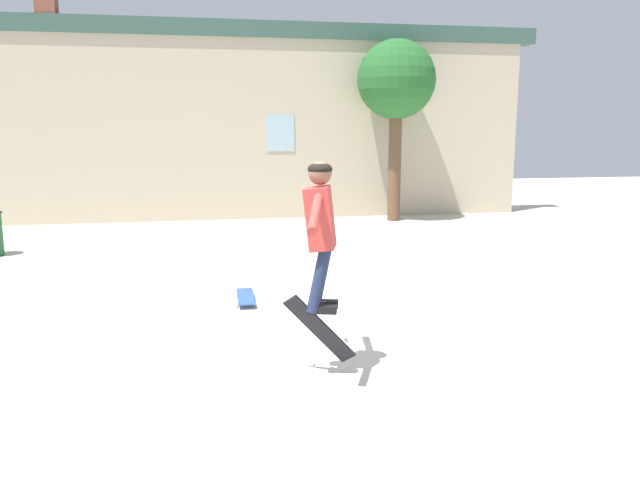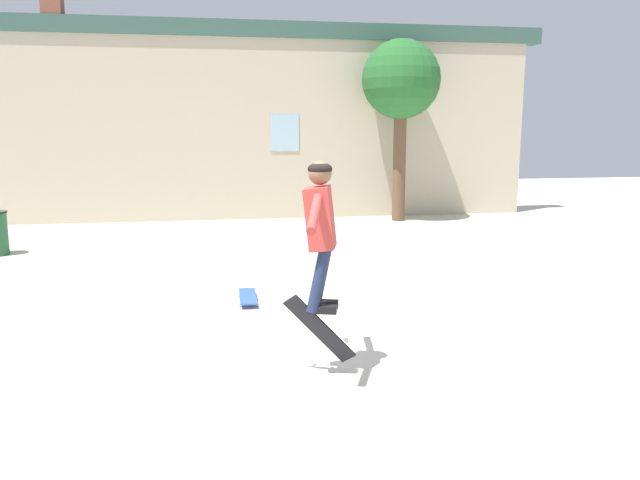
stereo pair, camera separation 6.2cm
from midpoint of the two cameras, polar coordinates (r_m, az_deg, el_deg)
The scene contains 6 objects.
ground_plane at distance 6.14m, azimuth -5.63°, elevation -11.52°, with size 40.00×40.00×0.00m, color beige.
building_backdrop at distance 15.67m, azimuth -8.71°, elevation 10.92°, with size 16.19×0.52×6.06m.
tree_right at distance 15.37m, azimuth 7.55°, elevation 14.09°, with size 1.87×1.87×4.32m.
skater at distance 5.57m, azimuth 0.33°, elevation 1.52°, with size 0.45×1.33×1.36m.
skateboard_flipping at distance 5.82m, azimuth 0.29°, elevation -8.13°, with size 0.67×0.22×0.71m.
skateboard_resting at distance 8.32m, azimuth -6.41°, elevation -5.14°, with size 0.26×0.80×0.08m.
Camera 2 is at (-0.36, -5.69, 2.28)m, focal length 35.00 mm.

